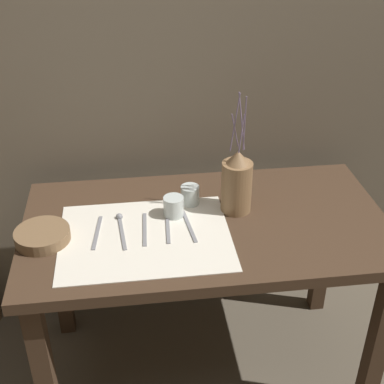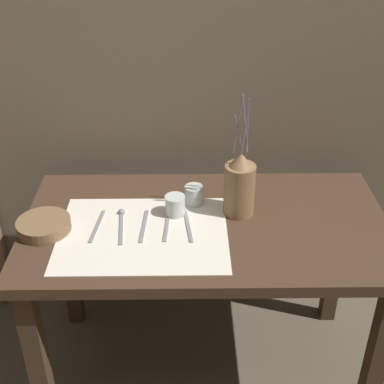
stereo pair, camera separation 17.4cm
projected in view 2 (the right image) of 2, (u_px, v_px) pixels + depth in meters
The scene contains 13 objects.
ground_plane at pixel (204, 365), 2.17m from camera, with size 12.00×12.00×0.00m, color brown.
stone_wall_back at pixel (204, 39), 1.93m from camera, with size 7.00×0.06×2.40m.
wooden_table at pixel (206, 246), 1.86m from camera, with size 1.24×0.67×0.70m.
linen_cloth at pixel (143, 234), 1.75m from camera, with size 0.55×0.43×0.00m.
pitcher_with_flowers at pixel (240, 186), 1.80m from camera, with size 0.11×0.11×0.43m.
wooden_bowl at pixel (44, 226), 1.76m from camera, with size 0.18×0.18×0.04m.
glass_tumbler_near at pixel (175, 205), 1.83m from camera, with size 0.07×0.07×0.07m.
glass_tumbler_far at pixel (194, 195), 1.89m from camera, with size 0.07×0.07×0.07m.
fork_inner at pixel (97, 226), 1.78m from camera, with size 0.03×0.19×0.00m.
spoon_outer at pixel (121, 218), 1.82m from camera, with size 0.03×0.20×0.02m.
fork_outer at pixel (144, 226), 1.78m from camera, with size 0.02×0.19×0.00m.
spoon_inner at pixel (168, 215), 1.83m from camera, with size 0.03×0.20×0.02m.
knife_center at pixel (188, 226), 1.78m from camera, with size 0.03×0.19×0.00m.
Camera 2 is at (-0.07, -1.49, 1.73)m, focal length 50.00 mm.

